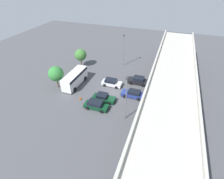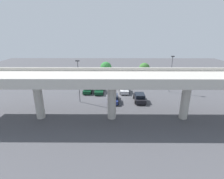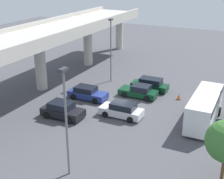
{
  "view_description": "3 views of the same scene",
  "coord_description": "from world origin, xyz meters",
  "px_view_note": "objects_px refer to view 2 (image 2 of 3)",
  "views": [
    {
      "loc": [
        27.92,
        9.22,
        21.3
      ],
      "look_at": [
        1.92,
        0.05,
        2.29
      ],
      "focal_mm": 28.0,
      "sensor_mm": 36.0,
      "label": 1
    },
    {
      "loc": [
        -0.19,
        35.81,
        13.8
      ],
      "look_at": [
        0.03,
        2.4,
        2.04
      ],
      "focal_mm": 28.0,
      "sensor_mm": 36.0,
      "label": 2
    },
    {
      "loc": [
        -28.95,
        -13.33,
        14.26
      ],
      "look_at": [
        0.39,
        0.92,
        1.41
      ],
      "focal_mm": 50.0,
      "sensor_mm": 36.0,
      "label": 3
    }
  ],
  "objects_px": {
    "parked_car_3": "(99,90)",
    "parked_car_4": "(88,89)",
    "parked_car_0": "(140,98)",
    "lamp_post_mid_lot": "(171,71)",
    "tree_front_left": "(144,68)",
    "parked_car_2": "(113,98)",
    "lamp_post_near_aisle": "(79,78)",
    "traffic_cone": "(96,85)",
    "parked_car_1": "(124,89)",
    "shuttle_bus": "(114,76)",
    "tree_front_centre": "(106,68)"
  },
  "relations": [
    {
      "from": "parked_car_3",
      "to": "tree_front_centre",
      "type": "bearing_deg",
      "value": 174.39
    },
    {
      "from": "parked_car_3",
      "to": "parked_car_4",
      "type": "bearing_deg",
      "value": -99.65
    },
    {
      "from": "parked_car_0",
      "to": "parked_car_4",
      "type": "height_order",
      "value": "parked_car_0"
    },
    {
      "from": "parked_car_1",
      "to": "lamp_post_near_aisle",
      "type": "distance_m",
      "value": 11.46
    },
    {
      "from": "parked_car_4",
      "to": "tree_front_left",
      "type": "bearing_deg",
      "value": 126.04
    },
    {
      "from": "parked_car_4",
      "to": "shuttle_bus",
      "type": "height_order",
      "value": "shuttle_bus"
    },
    {
      "from": "lamp_post_near_aisle",
      "to": "parked_car_4",
      "type": "bearing_deg",
      "value": -98.07
    },
    {
      "from": "tree_front_left",
      "to": "parked_car_1",
      "type": "bearing_deg",
      "value": 59.68
    },
    {
      "from": "parked_car_3",
      "to": "lamp_post_mid_lot",
      "type": "xyz_separation_m",
      "value": [
        -15.99,
        -0.73,
        4.1
      ]
    },
    {
      "from": "parked_car_2",
      "to": "tree_front_centre",
      "type": "bearing_deg",
      "value": 7.3
    },
    {
      "from": "parked_car_0",
      "to": "tree_front_centre",
      "type": "xyz_separation_m",
      "value": [
        7.31,
        -16.05,
        2.6
      ]
    },
    {
      "from": "parked_car_0",
      "to": "parked_car_1",
      "type": "height_order",
      "value": "parked_car_0"
    },
    {
      "from": "parked_car_0",
      "to": "lamp_post_mid_lot",
      "type": "distance_m",
      "value": 10.33
    },
    {
      "from": "parked_car_2",
      "to": "lamp_post_near_aisle",
      "type": "xyz_separation_m",
      "value": [
        6.59,
        0.2,
        4.13
      ]
    },
    {
      "from": "shuttle_bus",
      "to": "traffic_cone",
      "type": "bearing_deg",
      "value": 38.25
    },
    {
      "from": "parked_car_3",
      "to": "tree_front_centre",
      "type": "height_order",
      "value": "tree_front_centre"
    },
    {
      "from": "parked_car_2",
      "to": "lamp_post_mid_lot",
      "type": "bearing_deg",
      "value": -65.36
    },
    {
      "from": "lamp_post_near_aisle",
      "to": "traffic_cone",
      "type": "height_order",
      "value": "lamp_post_near_aisle"
    },
    {
      "from": "parked_car_0",
      "to": "lamp_post_near_aisle",
      "type": "height_order",
      "value": "lamp_post_near_aisle"
    },
    {
      "from": "tree_front_left",
      "to": "parked_car_0",
      "type": "bearing_deg",
      "value": 77.78
    },
    {
      "from": "parked_car_4",
      "to": "shuttle_bus",
      "type": "xyz_separation_m",
      "value": [
        -5.96,
        -7.62,
        0.99
      ]
    },
    {
      "from": "shuttle_bus",
      "to": "lamp_post_near_aisle",
      "type": "xyz_separation_m",
      "value": [
        6.79,
        13.42,
        3.09
      ]
    },
    {
      "from": "lamp_post_mid_lot",
      "to": "parked_car_0",
      "type": "bearing_deg",
      "value": 37.13
    },
    {
      "from": "parked_car_1",
      "to": "shuttle_bus",
      "type": "bearing_deg",
      "value": -163.55
    },
    {
      "from": "parked_car_4",
      "to": "parked_car_2",
      "type": "bearing_deg",
      "value": 45.86
    },
    {
      "from": "parked_car_2",
      "to": "shuttle_bus",
      "type": "bearing_deg",
      "value": -0.84
    },
    {
      "from": "parked_car_0",
      "to": "lamp_post_mid_lot",
      "type": "relative_size",
      "value": 0.53
    },
    {
      "from": "parked_car_2",
      "to": "lamp_post_mid_lot",
      "type": "xyz_separation_m",
      "value": [
        -12.83,
        -5.89,
        4.08
      ]
    },
    {
      "from": "parked_car_1",
      "to": "parked_car_3",
      "type": "distance_m",
      "value": 5.65
    },
    {
      "from": "parked_car_2",
      "to": "parked_car_3",
      "type": "xyz_separation_m",
      "value": [
        3.16,
        -5.16,
        -0.02
      ]
    },
    {
      "from": "tree_front_left",
      "to": "tree_front_centre",
      "type": "xyz_separation_m",
      "value": [
        10.78,
        -0.06,
        0.18
      ]
    },
    {
      "from": "parked_car_0",
      "to": "parked_car_2",
      "type": "relative_size",
      "value": 0.95
    },
    {
      "from": "traffic_cone",
      "to": "parked_car_3",
      "type": "bearing_deg",
      "value": 105.62
    },
    {
      "from": "lamp_post_near_aisle",
      "to": "tree_front_left",
      "type": "bearing_deg",
      "value": -133.13
    },
    {
      "from": "shuttle_bus",
      "to": "tree_front_centre",
      "type": "bearing_deg",
      "value": -52.61
    },
    {
      "from": "parked_car_0",
      "to": "shuttle_bus",
      "type": "bearing_deg",
      "value": 21.09
    },
    {
      "from": "parked_car_1",
      "to": "parked_car_4",
      "type": "xyz_separation_m",
      "value": [
        8.25,
        -0.12,
        0.01
      ]
    },
    {
      "from": "lamp_post_near_aisle",
      "to": "parked_car_1",
      "type": "bearing_deg",
      "value": -147.95
    },
    {
      "from": "lamp_post_mid_lot",
      "to": "parked_car_1",
      "type": "bearing_deg",
      "value": 2.23
    },
    {
      "from": "parked_car_0",
      "to": "tree_front_left",
      "type": "height_order",
      "value": "tree_front_left"
    },
    {
      "from": "parked_car_3",
      "to": "tree_front_centre",
      "type": "distance_m",
      "value": 11.41
    },
    {
      "from": "parked_car_4",
      "to": "tree_front_left",
      "type": "relative_size",
      "value": 0.96
    },
    {
      "from": "parked_car_3",
      "to": "tree_front_left",
      "type": "height_order",
      "value": "tree_front_left"
    },
    {
      "from": "parked_car_2",
      "to": "lamp_post_near_aisle",
      "type": "relative_size",
      "value": 0.55
    },
    {
      "from": "parked_car_0",
      "to": "shuttle_bus",
      "type": "xyz_separation_m",
      "value": [
        5.05,
        -13.08,
        0.96
      ]
    },
    {
      "from": "parked_car_0",
      "to": "parked_car_3",
      "type": "relative_size",
      "value": 0.97
    },
    {
      "from": "parked_car_3",
      "to": "shuttle_bus",
      "type": "xyz_separation_m",
      "value": [
        -3.35,
        -8.06,
        1.05
      ]
    },
    {
      "from": "parked_car_3",
      "to": "lamp_post_near_aisle",
      "type": "distance_m",
      "value": 7.59
    },
    {
      "from": "parked_car_0",
      "to": "parked_car_3",
      "type": "height_order",
      "value": "parked_car_0"
    },
    {
      "from": "parked_car_1",
      "to": "tree_front_centre",
      "type": "distance_m",
      "value": 11.93
    }
  ]
}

